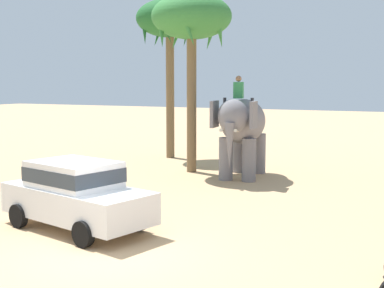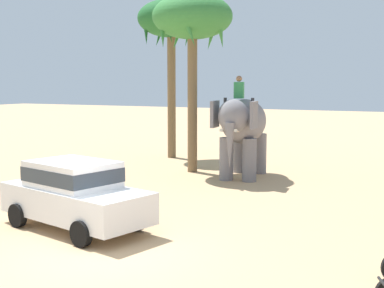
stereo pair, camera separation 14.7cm
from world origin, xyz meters
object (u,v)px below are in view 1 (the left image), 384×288
Objects in this scene: palm_tree_near_hut at (170,22)px; elephant_with_mahout at (242,126)px; palm_tree_left_of_road at (192,21)px; car_sedan_foreground at (76,192)px.

elephant_with_mahout is at bearing -35.76° from palm_tree_near_hut.
palm_tree_near_hut reaches higher than palm_tree_left_of_road.
elephant_with_mahout is at bearing -9.13° from palm_tree_left_of_road.
palm_tree_near_hut reaches higher than car_sedan_foreground.
elephant_with_mahout is (1.16, 8.56, 1.06)m from car_sedan_foreground.
palm_tree_near_hut is at bearing 107.71° from car_sedan_foreground.
palm_tree_near_hut is (-5.05, 3.64, 4.47)m from elephant_with_mahout.
palm_tree_near_hut is 1.06× the size of palm_tree_left_of_road.
palm_tree_left_of_road is at bearing 97.39° from car_sedan_foreground.
elephant_with_mahout is 7.66m from palm_tree_near_hut.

